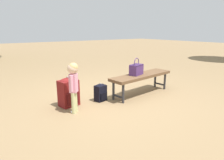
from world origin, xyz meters
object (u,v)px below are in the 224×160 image
at_px(park_bench, 141,77).
at_px(handbag, 136,69).
at_px(child_standing, 73,80).
at_px(backpack_large, 69,91).
at_px(backpack_small, 101,92).

bearing_deg(park_bench, handbag, -14.04).
relative_size(park_bench, child_standing, 1.87).
height_order(handbag, backpack_large, handbag).
distance_m(handbag, backpack_large, 1.51).
bearing_deg(backpack_large, park_bench, 169.78).
distance_m(park_bench, child_standing, 1.65).
height_order(child_standing, backpack_large, child_standing).
bearing_deg(backpack_small, backpack_large, -11.43).
distance_m(handbag, child_standing, 1.51).
distance_m(park_bench, backpack_small, 1.00).
bearing_deg(park_bench, child_standing, 2.26).
bearing_deg(park_bench, backpack_small, -9.43).
bearing_deg(child_standing, park_bench, -177.74).
bearing_deg(handbag, backpack_large, -9.88).
relative_size(park_bench, backpack_small, 4.42).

